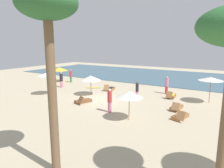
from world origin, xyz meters
The scene contains 19 objects.
ground_plane centered at (0.00, 0.00, 0.00)m, with size 60.00×60.00×0.00m, color #BCAD8E.
ocean_water centered at (0.00, 17.00, 0.03)m, with size 48.00×16.00×0.06m, color #3D6075.
umbrella_0 centered at (-5.94, -1.12, 2.14)m, with size 1.90×1.90×2.31m.
umbrella_1 centered at (8.56, 4.27, 2.16)m, with size 2.10×2.10×2.31m.
umbrella_2 centered at (-2.08, 1.10, 1.77)m, with size 2.08×2.08×2.01m.
umbrella_3 centered at (-10.31, 4.89, 1.78)m, with size 2.28×2.28×2.01m.
umbrella_4 centered at (4.38, -3.15, 1.81)m, with size 1.87×1.87×2.03m.
lounger_0 centered at (5.22, 4.34, 0.18)m, with size 0.74×1.72×0.71m.
lounger_1 centered at (7.34, -1.09, 0.17)m, with size 1.01×1.74×0.74m.
lounger_2 centered at (-1.55, 3.99, 0.18)m, with size 1.00×1.76×0.71m.
lounger_3 centered at (-0.99, -1.54, 0.17)m, with size 1.14×1.75×0.73m.
lounger_4 centered at (6.59, 0.84, 0.17)m, with size 0.75×1.72×0.71m.
person_0 centered at (2.53, 2.20, 0.85)m, with size 0.40×0.40×1.67m.
person_1 centered at (-7.41, 2.32, 0.93)m, with size 0.50×0.50×1.84m.
person_2 centered at (4.31, 5.69, 0.92)m, with size 0.46×0.46×1.82m.
person_3 centered at (2.39, -2.47, 0.94)m, with size 0.47×0.47×1.85m.
person_4 centered at (-8.74, 5.42, 0.88)m, with size 0.42×0.42×1.75m.
palm_0 centered at (4.47, -9.94, 6.18)m, with size 2.22×2.22×7.17m.
surfboard centered at (-3.96, 4.04, 0.04)m, with size 1.84×1.40×0.07m.
Camera 1 is at (10.42, -15.31, 5.15)m, focal length 33.18 mm.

